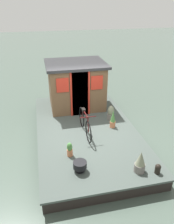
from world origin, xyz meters
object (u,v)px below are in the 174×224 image
Objects in this scene: bicycle at (85,123)px; potted_plant_thyme at (70,149)px; potted_plant_mint at (111,113)px; mooring_bollard at (158,169)px; houseboat_cabin at (76,85)px; charcoal_grill at (80,165)px; potted_plant_fern at (140,162)px; potted_plant_rosemary at (113,119)px.

bicycle is 1.26m from potted_plant_thyme.
mooring_bollard is at bearing -174.49° from potted_plant_mint.
charcoal_grill is at bearing 171.17° from houseboat_cabin.
potted_plant_fern is 1.11× the size of potted_plant_mint.
potted_plant_fern is (-4.24, -0.89, -0.63)m from houseboat_cabin.
potted_plant_rosemary is 2.33× the size of mooring_bollard.
bicycle is at bearing 25.58° from potted_plant_fern.
potted_plant_rosemary is at bearing -53.64° from potted_plant_thyme.
potted_plant_fern is at bearing -121.70° from potted_plant_thyme.
potted_plant_mint is at bearing 5.51° from mooring_bollard.
potted_plant_rosemary is at bearing -0.72° from potted_plant_fern.
potted_plant_rosemary is 1.80× the size of charcoal_grill.
houseboat_cabin is 5.30× the size of potted_plant_thyme.
potted_plant_mint is (2.80, -0.14, -0.03)m from potted_plant_fern.
potted_plant_mint is 1.54× the size of charcoal_grill.
houseboat_cabin reaches higher than potted_plant_thyme.
houseboat_cabin is at bearing -2.82° from bicycle.
potted_plant_fern is at bearing 177.22° from potted_plant_mint.
potted_plant_mint reaches higher than mooring_bollard.
charcoal_grill is (-2.46, 1.63, -0.07)m from potted_plant_mint.
charcoal_grill is at bearing 75.13° from mooring_bollard.
potted_plant_mint is at bearing -45.10° from potted_plant_thyme.
houseboat_cabin is 4.66m from mooring_bollard.
bicycle is 2.30m from potted_plant_fern.
potted_plant_thyme is at bearing 58.30° from potted_plant_fern.
bicycle reaches higher than potted_plant_fern.
charcoal_grill is at bearing 77.01° from potted_plant_fern.
potted_plant_rosemary is at bearing -79.76° from bicycle.
charcoal_grill reaches higher than mooring_bollard.
potted_plant_thyme reaches higher than charcoal_grill.
potted_plant_thyme is (-1.05, 0.66, -0.18)m from bicycle.
mooring_bollard is (-0.16, -0.42, -0.14)m from potted_plant_fern.
houseboat_cabin is 3.80× the size of potted_plant_fern.
houseboat_cabin is 6.49× the size of charcoal_grill.
mooring_bollard is at bearing -170.76° from potted_plant_rosemary.
charcoal_grill is at bearing 146.51° from potted_plant_mint.
potted_plant_thyme is 1.94m from potted_plant_fern.
mooring_bollard is (-2.97, -0.29, -0.11)m from potted_plant_mint.
potted_plant_fern reaches higher than potted_plant_mint.
mooring_bollard is (-0.51, -1.91, -0.04)m from charcoal_grill.
potted_plant_rosemary is (0.18, -1.02, -0.08)m from bicycle.
potted_plant_fern is (-2.07, -0.99, -0.10)m from bicycle.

